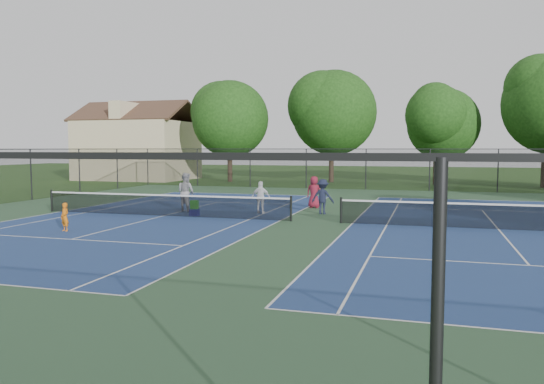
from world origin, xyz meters
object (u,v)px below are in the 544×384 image
(bystander_a, at_px, (261,197))
(ball_hopper, at_px, (194,205))
(tree_back_b, at_px, (332,108))
(tree_back_a, at_px, (230,115))
(instructor, at_px, (186,192))
(clapboard_house, at_px, (138,148))
(child_player, at_px, (65,217))
(ball_crate, at_px, (194,212))
(bystander_b, at_px, (323,197))
(tree_back_c, at_px, (437,119))
(bystander_c, at_px, (314,192))

(bystander_a, xyz_separation_m, ball_hopper, (-2.61, -1.71, -0.25))
(tree_back_b, relative_size, ball_hopper, 26.04)
(bystander_a, bearing_deg, tree_back_a, -66.89)
(instructor, bearing_deg, tree_back_b, -78.21)
(clapboard_house, relative_size, ball_hopper, 28.04)
(child_player, height_order, ball_crate, child_player)
(tree_back_a, relative_size, tree_back_b, 0.91)
(bystander_a, xyz_separation_m, bystander_b, (2.82, 0.57, 0.05))
(instructor, bearing_deg, child_player, 95.89)
(bystander_a, relative_size, bystander_b, 0.93)
(tree_back_b, bearing_deg, bystander_a, -87.76)
(tree_back_a, xyz_separation_m, ball_hopper, (7.32, -23.52, -5.52))
(ball_crate, bearing_deg, bystander_a, 33.21)
(tree_back_c, distance_m, ball_hopper, 27.20)
(bystander_c, relative_size, ball_crate, 4.26)
(tree_back_a, xyz_separation_m, instructor, (6.18, -22.01, -5.10))
(bystander_a, bearing_deg, ball_hopper, 31.84)
(tree_back_b, height_order, instructor, tree_back_b)
(tree_back_c, bearing_deg, tree_back_b, 173.66)
(tree_back_c, height_order, child_player, tree_back_c)
(child_player, relative_size, bystander_c, 0.65)
(child_player, bearing_deg, tree_back_c, 85.06)
(tree_back_a, distance_m, ball_crate, 25.33)
(tree_back_c, distance_m, ball_crate, 27.27)
(instructor, distance_m, ball_hopper, 1.94)
(tree_back_c, relative_size, bystander_c, 5.14)
(instructor, bearing_deg, bystander_a, -158.49)
(tree_back_a, height_order, ball_hopper, tree_back_a)
(ball_hopper, bearing_deg, tree_back_a, 107.30)
(bystander_c, bearing_deg, child_player, 60.54)
(clapboard_house, xyz_separation_m, bystander_c, (21.84, -19.83, -2.28))
(instructor, bearing_deg, bystander_b, -154.88)
(bystander_c, bearing_deg, clapboard_house, -36.26)
(tree_back_a, height_order, bystander_c, tree_back_a)
(tree_back_b, xyz_separation_m, bystander_c, (2.84, -20.83, -5.78))
(bystander_c, xyz_separation_m, ball_hopper, (-4.51, -4.70, -0.30))
(ball_crate, height_order, ball_hopper, ball_hopper)
(bystander_c, bearing_deg, instructor, 35.39)
(bystander_b, xyz_separation_m, bystander_c, (-0.92, 2.42, 0.00))
(clapboard_house, bearing_deg, bystander_b, -44.35)
(instructor, distance_m, ball_crate, 2.04)
(child_player, distance_m, ball_hopper, 6.05)
(clapboard_house, relative_size, ball_crate, 28.20)
(instructor, bearing_deg, ball_crate, 145.58)
(tree_back_b, relative_size, clapboard_house, 0.93)
(ball_crate, relative_size, ball_hopper, 0.99)
(ball_hopper, bearing_deg, bystander_c, 46.15)
(tree_back_a, xyz_separation_m, tree_back_c, (18.00, 1.00, -0.56))
(child_player, bearing_deg, bystander_a, 72.49)
(child_player, bearing_deg, tree_back_b, 101.08)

